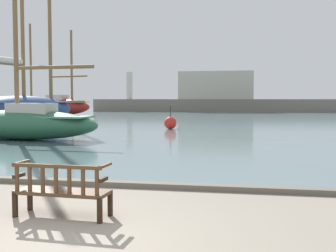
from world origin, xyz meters
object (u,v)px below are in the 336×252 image
park_bench (62,190)px  sailboat_nearest_port (22,107)px  sailboat_nearest_starboard (21,120)px  channel_buoy (170,123)px  sailboat_outer_starboard (52,105)px

park_bench → sailboat_nearest_port: 26.49m
sailboat_nearest_starboard → channel_buoy: (5.72, 8.22, -0.52)m
park_bench → sailboat_nearest_starboard: 13.96m
sailboat_nearest_starboard → sailboat_nearest_port: 12.54m
sailboat_nearest_port → channel_buoy: size_ratio=10.84×
sailboat_outer_starboard → sailboat_nearest_starboard: sailboat_outer_starboard is taller
sailboat_nearest_starboard → sailboat_nearest_port: (-6.20, 10.89, 0.44)m
park_bench → channel_buoy: (-1.78, 19.99, 0.01)m
sailboat_nearest_starboard → sailboat_outer_starboard: bearing=113.3°
sailboat_nearest_port → channel_buoy: (11.91, -2.67, -0.96)m
sailboat_nearest_port → sailboat_nearest_starboard: bearing=-60.4°
sailboat_nearest_port → channel_buoy: bearing=-12.6°
park_bench → sailboat_outer_starboard: bearing=116.2°
park_bench → sailboat_nearest_port: sailboat_nearest_port is taller
sailboat_nearest_starboard → sailboat_nearest_port: sailboat_nearest_port is taller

